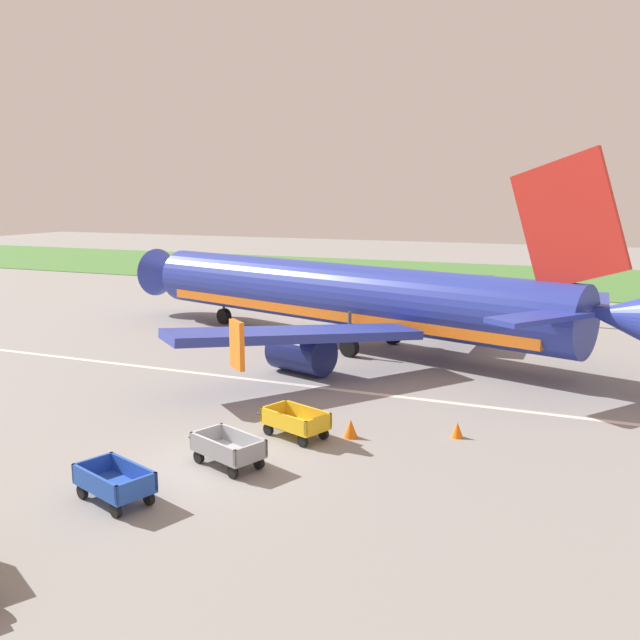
{
  "coord_description": "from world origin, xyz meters",
  "views": [
    {
      "loc": [
        12.03,
        -19.59,
        9.24
      ],
      "look_at": [
        -1.62,
        12.62,
        2.8
      ],
      "focal_mm": 38.99,
      "sensor_mm": 36.0,
      "label": 1
    }
  ],
  "objects_px": {
    "baggage_cart_second_in_row": "(228,449)",
    "airplane": "(353,297)",
    "traffic_cone_near_plane": "(351,428)",
    "baggage_cart_third_in_row": "(295,422)",
    "traffic_cone_mid_apron": "(457,430)",
    "baggage_cart_nearest": "(114,483)"
  },
  "relations": [
    {
      "from": "baggage_cart_nearest",
      "to": "traffic_cone_mid_apron",
      "type": "height_order",
      "value": "baggage_cart_nearest"
    },
    {
      "from": "baggage_cart_second_in_row",
      "to": "airplane",
      "type": "bearing_deg",
      "value": 97.67
    },
    {
      "from": "traffic_cone_mid_apron",
      "to": "baggage_cart_nearest",
      "type": "bearing_deg",
      "value": -131.05
    },
    {
      "from": "baggage_cart_second_in_row",
      "to": "traffic_cone_near_plane",
      "type": "xyz_separation_m",
      "value": [
        2.89,
        4.26,
        -0.24
      ]
    },
    {
      "from": "airplane",
      "to": "baggage_cart_nearest",
      "type": "distance_m",
      "value": 23.16
    },
    {
      "from": "traffic_cone_near_plane",
      "to": "baggage_cart_nearest",
      "type": "bearing_deg",
      "value": -119.96
    },
    {
      "from": "baggage_cart_third_in_row",
      "to": "traffic_cone_near_plane",
      "type": "relative_size",
      "value": 5.0
    },
    {
      "from": "airplane",
      "to": "traffic_cone_mid_apron",
      "type": "xyz_separation_m",
      "value": [
        9.24,
        -13.38,
        -2.75
      ]
    },
    {
      "from": "baggage_cart_second_in_row",
      "to": "baggage_cart_nearest",
      "type": "bearing_deg",
      "value": -114.76
    },
    {
      "from": "baggage_cart_second_in_row",
      "to": "traffic_cone_near_plane",
      "type": "height_order",
      "value": "baggage_cart_second_in_row"
    },
    {
      "from": "baggage_cart_third_in_row",
      "to": "traffic_cone_mid_apron",
      "type": "relative_size",
      "value": 5.89
    },
    {
      "from": "airplane",
      "to": "traffic_cone_near_plane",
      "type": "distance_m",
      "value": 16.17
    },
    {
      "from": "traffic_cone_mid_apron",
      "to": "traffic_cone_near_plane",
      "type": "bearing_deg",
      "value": -157.0
    },
    {
      "from": "airplane",
      "to": "traffic_cone_mid_apron",
      "type": "relative_size",
      "value": 60.66
    },
    {
      "from": "baggage_cart_nearest",
      "to": "baggage_cart_second_in_row",
      "type": "xyz_separation_m",
      "value": [
        1.74,
        3.77,
        0.0
      ]
    },
    {
      "from": "traffic_cone_near_plane",
      "to": "baggage_cart_third_in_row",
      "type": "bearing_deg",
      "value": -158.61
    },
    {
      "from": "airplane",
      "to": "baggage_cart_second_in_row",
      "type": "relative_size",
      "value": 10.32
    },
    {
      "from": "baggage_cart_second_in_row",
      "to": "baggage_cart_third_in_row",
      "type": "bearing_deg",
      "value": 75.29
    },
    {
      "from": "baggage_cart_nearest",
      "to": "baggage_cart_third_in_row",
      "type": "height_order",
      "value": "same"
    },
    {
      "from": "baggage_cart_third_in_row",
      "to": "airplane",
      "type": "bearing_deg",
      "value": 102.55
    },
    {
      "from": "airplane",
      "to": "traffic_cone_mid_apron",
      "type": "height_order",
      "value": "airplane"
    },
    {
      "from": "airplane",
      "to": "baggage_cart_nearest",
      "type": "relative_size",
      "value": 10.26
    }
  ]
}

